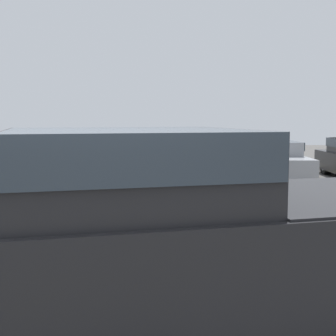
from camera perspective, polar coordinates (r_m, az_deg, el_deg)
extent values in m
cube|color=yellow|center=(15.46, -16.47, -1.30)|extent=(0.12, 4.73, 0.01)
cube|color=yellow|center=(14.82, -5.38, -1.38)|extent=(0.12, 4.73, 0.01)
cube|color=yellow|center=(14.76, 6.23, -1.42)|extent=(0.12, 4.73, 0.01)
cube|color=yellow|center=(15.31, 17.48, -1.40)|extent=(0.12, 4.73, 0.01)
cube|color=black|center=(4.14, -1.09, -10.76)|extent=(5.77, 3.47, 0.96)
cube|color=black|center=(3.93, -4.96, 0.11)|extent=(2.40, 2.35, 0.63)
cube|color=#2D3842|center=(3.92, -4.98, 2.18)|extent=(2.38, 2.39, 0.35)
cube|color=black|center=(4.73, 19.45, -3.62)|extent=(2.47, 2.44, 0.14)
cylinder|color=black|center=(5.56, 13.47, -9.80)|extent=(0.90, 0.52, 0.85)
cylinder|color=#ADADB2|center=(5.56, 13.47, -9.80)|extent=(0.54, 0.43, 0.47)
cylinder|color=black|center=(17.02, -17.27, 0.46)|extent=(0.25, 0.68, 0.67)
cylinder|color=#ADADB2|center=(17.02, -17.27, 0.46)|extent=(0.24, 0.38, 0.37)
cube|color=silver|center=(15.21, -10.85, 0.59)|extent=(1.94, 4.48, 0.64)
cube|color=silver|center=(15.25, -10.81, 2.70)|extent=(1.65, 2.36, 0.47)
cube|color=#2D3842|center=(15.25, -10.82, 3.05)|extent=(1.72, 2.31, 0.28)
cylinder|color=black|center=(13.81, -9.12, -0.67)|extent=(0.26, 0.64, 0.64)
cylinder|color=#ADADB2|center=(13.81, -9.12, -0.67)|extent=(0.26, 0.36, 0.35)
cylinder|color=black|center=(14.22, -15.08, -0.61)|extent=(0.26, 0.64, 0.64)
cylinder|color=#ADADB2|center=(14.22, -15.08, -0.61)|extent=(0.26, 0.36, 0.35)
cylinder|color=black|center=(16.30, -7.14, 0.40)|extent=(0.26, 0.64, 0.64)
cylinder|color=#ADADB2|center=(16.30, -7.14, 0.40)|extent=(0.26, 0.36, 0.35)
cylinder|color=black|center=(16.65, -12.26, 0.42)|extent=(0.26, 0.64, 0.64)
cylinder|color=#ADADB2|center=(16.65, -12.26, 0.42)|extent=(0.26, 0.36, 0.35)
cube|color=#232326|center=(14.50, 0.60, 0.34)|extent=(2.00, 4.78, 0.60)
cube|color=#232326|center=(14.56, 0.59, 2.35)|extent=(1.67, 2.52, 0.41)
cube|color=#2D3842|center=(14.55, 0.59, 2.67)|extent=(1.74, 2.47, 0.25)
cylinder|color=black|center=(13.22, 4.12, -0.92)|extent=(0.24, 0.64, 0.63)
cylinder|color=#ADADB2|center=(13.22, 4.12, -0.92)|extent=(0.23, 0.36, 0.35)
cylinder|color=black|center=(13.16, -2.52, -0.94)|extent=(0.24, 0.64, 0.63)
cylinder|color=#ADADB2|center=(13.16, -2.52, -0.94)|extent=(0.23, 0.36, 0.35)
cylinder|color=black|center=(15.92, 3.18, 0.29)|extent=(0.24, 0.64, 0.63)
cylinder|color=#ADADB2|center=(15.92, 3.18, 0.29)|extent=(0.23, 0.36, 0.35)
cylinder|color=black|center=(15.87, -2.33, 0.27)|extent=(0.24, 0.64, 0.63)
cylinder|color=#ADADB2|center=(15.87, -2.33, 0.27)|extent=(0.23, 0.36, 0.35)
cube|color=gray|center=(15.16, 12.25, 0.49)|extent=(1.89, 4.34, 0.61)
cube|color=gray|center=(15.20, 12.22, 2.46)|extent=(1.63, 2.27, 0.42)
cube|color=#2D3842|center=(15.20, 12.23, 2.77)|extent=(1.70, 2.23, 0.25)
cylinder|color=black|center=(14.16, 16.36, -0.67)|extent=(0.22, 0.64, 0.64)
cylinder|color=#ADADB2|center=(14.16, 16.36, -0.67)|extent=(0.23, 0.36, 0.35)
cylinder|color=black|center=(13.81, 10.16, -0.68)|extent=(0.22, 0.64, 0.64)
cylinder|color=#ADADB2|center=(13.81, 10.16, -0.68)|extent=(0.23, 0.36, 0.35)
cylinder|color=black|center=(16.56, 13.97, 0.36)|extent=(0.22, 0.64, 0.64)
cylinder|color=#ADADB2|center=(16.56, 13.97, 0.36)|extent=(0.23, 0.36, 0.35)
cylinder|color=black|center=(16.26, 8.64, 0.36)|extent=(0.22, 0.64, 0.64)
cylinder|color=#ADADB2|center=(16.26, 8.64, 0.36)|extent=(0.23, 0.36, 0.35)
cylinder|color=black|center=(16.95, 18.73, 0.30)|extent=(0.25, 0.62, 0.61)
cylinder|color=#ADADB2|center=(16.95, 18.73, 0.30)|extent=(0.26, 0.34, 0.34)
cube|color=#B7B2A8|center=(18.03, 15.88, -0.04)|extent=(1.65, 0.20, 0.14)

